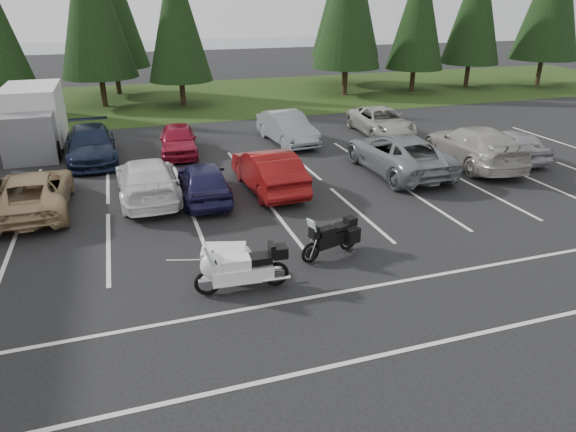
{
  "coord_description": "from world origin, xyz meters",
  "views": [
    {
      "loc": [
        -4.07,
        -13.49,
        6.75
      ],
      "look_at": [
        0.18,
        -0.5,
        0.89
      ],
      "focal_mm": 32.0,
      "sensor_mm": 36.0,
      "label": 1
    }
  ],
  "objects_px": {
    "car_near_7": "(474,146)",
    "car_near_8": "(511,144)",
    "car_far_1": "(91,144)",
    "cargo_trailer": "(224,260)",
    "car_near_3": "(147,179)",
    "car_far_2": "(178,140)",
    "car_near_2": "(33,192)",
    "adventure_motorcycle": "(330,235)",
    "car_near_6": "(398,153)",
    "car_near_5": "(268,170)",
    "car_near_4": "(204,181)",
    "car_far_4": "(381,122)",
    "car_far_3": "(287,128)",
    "box_truck": "(33,121)",
    "touring_motorcycle": "(242,264)"
  },
  "relations": [
    {
      "from": "car_near_4",
      "to": "touring_motorcycle",
      "type": "height_order",
      "value": "touring_motorcycle"
    },
    {
      "from": "car_near_3",
      "to": "car_near_7",
      "type": "distance_m",
      "value": 13.72
    },
    {
      "from": "car_far_3",
      "to": "adventure_motorcycle",
      "type": "height_order",
      "value": "car_far_3"
    },
    {
      "from": "cargo_trailer",
      "to": "adventure_motorcycle",
      "type": "xyz_separation_m",
      "value": [
        3.01,
        0.05,
        0.27
      ]
    },
    {
      "from": "touring_motorcycle",
      "to": "car_far_2",
      "type": "bearing_deg",
      "value": 93.27
    },
    {
      "from": "cargo_trailer",
      "to": "car_far_4",
      "type": "bearing_deg",
      "value": 63.53
    },
    {
      "from": "car_near_2",
      "to": "cargo_trailer",
      "type": "bearing_deg",
      "value": 129.71
    },
    {
      "from": "car_near_4",
      "to": "car_far_2",
      "type": "distance_m",
      "value": 6.13
    },
    {
      "from": "car_far_1",
      "to": "car_far_3",
      "type": "distance_m",
      "value": 9.19
    },
    {
      "from": "car_near_2",
      "to": "car_far_3",
      "type": "distance_m",
      "value": 12.36
    },
    {
      "from": "car_near_2",
      "to": "car_far_1",
      "type": "relative_size",
      "value": 0.98
    },
    {
      "from": "box_truck",
      "to": "car_near_2",
      "type": "xyz_separation_m",
      "value": [
        0.8,
        -7.97,
        -0.76
      ]
    },
    {
      "from": "car_near_6",
      "to": "car_near_8",
      "type": "bearing_deg",
      "value": -179.6
    },
    {
      "from": "car_near_6",
      "to": "car_near_8",
      "type": "height_order",
      "value": "car_near_6"
    },
    {
      "from": "car_near_2",
      "to": "car_near_5",
      "type": "xyz_separation_m",
      "value": [
        8.11,
        -0.4,
        0.08
      ]
    },
    {
      "from": "car_near_6",
      "to": "cargo_trailer",
      "type": "xyz_separation_m",
      "value": [
        -8.56,
        -6.19,
        -0.41
      ]
    },
    {
      "from": "car_near_7",
      "to": "car_near_8",
      "type": "bearing_deg",
      "value": -171.36
    },
    {
      "from": "car_near_6",
      "to": "car_near_5",
      "type": "bearing_deg",
      "value": 3.64
    },
    {
      "from": "car_near_5",
      "to": "adventure_motorcycle",
      "type": "bearing_deg",
      "value": 88.49
    },
    {
      "from": "car_near_8",
      "to": "cargo_trailer",
      "type": "distance_m",
      "value": 15.62
    },
    {
      "from": "box_truck",
      "to": "car_far_3",
      "type": "distance_m",
      "value": 11.9
    },
    {
      "from": "car_far_2",
      "to": "cargo_trailer",
      "type": "relative_size",
      "value": 2.44
    },
    {
      "from": "car_near_6",
      "to": "car_far_2",
      "type": "bearing_deg",
      "value": -33.75
    },
    {
      "from": "car_near_2",
      "to": "adventure_motorcycle",
      "type": "relative_size",
      "value": 2.32
    },
    {
      "from": "car_far_1",
      "to": "car_far_3",
      "type": "xyz_separation_m",
      "value": [
        9.19,
        0.18,
        0.02
      ]
    },
    {
      "from": "car_near_3",
      "to": "cargo_trailer",
      "type": "xyz_separation_m",
      "value": [
        1.52,
        -6.29,
        -0.34
      ]
    },
    {
      "from": "car_near_5",
      "to": "car_near_7",
      "type": "distance_m",
      "value": 9.33
    },
    {
      "from": "car_near_4",
      "to": "car_far_4",
      "type": "height_order",
      "value": "car_near_4"
    },
    {
      "from": "car_near_8",
      "to": "car_far_2",
      "type": "height_order",
      "value": "car_near_8"
    },
    {
      "from": "car_near_5",
      "to": "adventure_motorcycle",
      "type": "xyz_separation_m",
      "value": [
        0.14,
        -5.75,
        -0.12
      ]
    },
    {
      "from": "touring_motorcycle",
      "to": "adventure_motorcycle",
      "type": "distance_m",
      "value": 2.94
    },
    {
      "from": "car_far_1",
      "to": "cargo_trailer",
      "type": "bearing_deg",
      "value": -75.97
    },
    {
      "from": "box_truck",
      "to": "car_far_1",
      "type": "xyz_separation_m",
      "value": [
        2.5,
        -2.29,
        -0.71
      ]
    },
    {
      "from": "car_near_2",
      "to": "cargo_trailer",
      "type": "height_order",
      "value": "car_near_2"
    },
    {
      "from": "car_far_4",
      "to": "car_near_2",
      "type": "bearing_deg",
      "value": -156.54
    },
    {
      "from": "car_near_7",
      "to": "cargo_trailer",
      "type": "bearing_deg",
      "value": 32.06
    },
    {
      "from": "box_truck",
      "to": "car_far_4",
      "type": "height_order",
      "value": "box_truck"
    },
    {
      "from": "car_near_5",
      "to": "car_far_4",
      "type": "xyz_separation_m",
      "value": [
        8.01,
        6.3,
        -0.09
      ]
    },
    {
      "from": "car_far_1",
      "to": "car_far_2",
      "type": "xyz_separation_m",
      "value": [
        3.79,
        -0.2,
        -0.05
      ]
    },
    {
      "from": "car_far_2",
      "to": "adventure_motorcycle",
      "type": "xyz_separation_m",
      "value": [
        2.75,
        -11.63,
        -0.03
      ]
    },
    {
      "from": "box_truck",
      "to": "car_far_1",
      "type": "height_order",
      "value": "box_truck"
    },
    {
      "from": "car_far_2",
      "to": "touring_motorcycle",
      "type": "relative_size",
      "value": 1.54
    },
    {
      "from": "car_near_4",
      "to": "car_near_6",
      "type": "relative_size",
      "value": 0.72
    },
    {
      "from": "car_far_3",
      "to": "touring_motorcycle",
      "type": "distance_m",
      "value": 14.1
    },
    {
      "from": "car_near_3",
      "to": "car_far_2",
      "type": "distance_m",
      "value": 5.67
    },
    {
      "from": "car_near_4",
      "to": "car_near_6",
      "type": "distance_m",
      "value": 8.18
    },
    {
      "from": "car_near_2",
      "to": "car_far_3",
      "type": "height_order",
      "value": "car_far_3"
    },
    {
      "from": "touring_motorcycle",
      "to": "cargo_trailer",
      "type": "bearing_deg",
      "value": 107.68
    },
    {
      "from": "car_near_6",
      "to": "cargo_trailer",
      "type": "relative_size",
      "value": 3.45
    },
    {
      "from": "car_far_1",
      "to": "adventure_motorcycle",
      "type": "relative_size",
      "value": 2.36
    }
  ]
}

